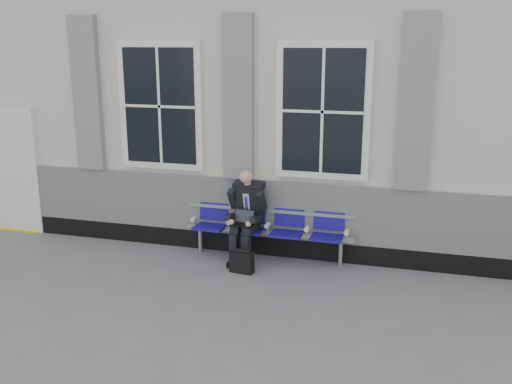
% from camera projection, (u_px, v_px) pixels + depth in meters
% --- Properties ---
extents(ground, '(70.00, 70.00, 0.00)m').
position_uv_depth(ground, '(273.00, 297.00, 7.39)').
color(ground, slate).
rests_on(ground, ground).
extents(station_building, '(14.40, 4.40, 4.49)m').
position_uv_depth(station_building, '(320.00, 99.00, 10.05)').
color(station_building, beige).
rests_on(station_building, ground).
extents(bench, '(2.60, 0.47, 0.91)m').
position_uv_depth(bench, '(269.00, 224.00, 8.58)').
color(bench, '#9EA0A3').
rests_on(bench, ground).
extents(businessman, '(0.57, 0.76, 1.39)m').
position_uv_depth(businessman, '(246.00, 212.00, 8.49)').
color(businessman, black).
rests_on(businessman, ground).
extents(briefcase, '(0.36, 0.19, 0.35)m').
position_uv_depth(briefcase, '(242.00, 262.00, 8.15)').
color(briefcase, black).
rests_on(briefcase, ground).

